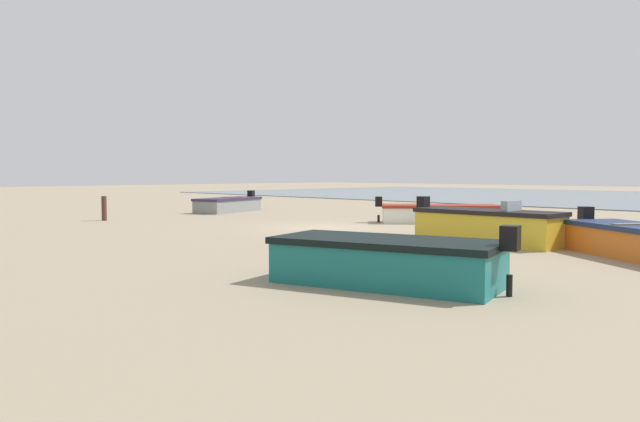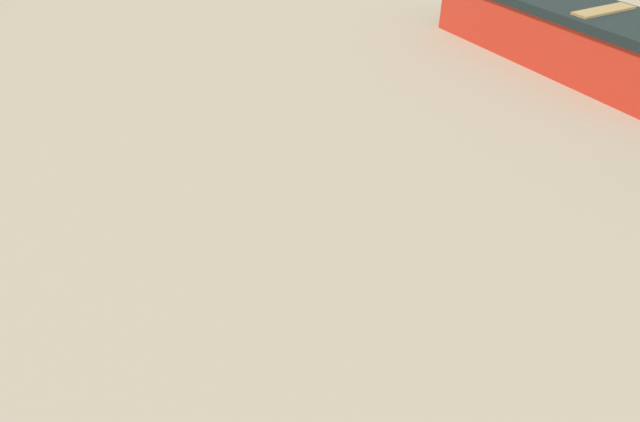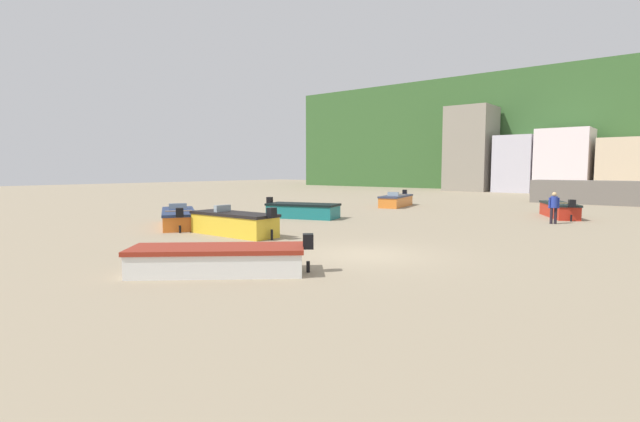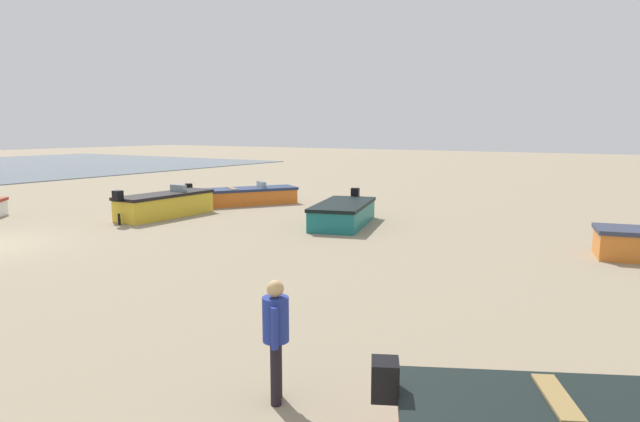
# 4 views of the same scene
# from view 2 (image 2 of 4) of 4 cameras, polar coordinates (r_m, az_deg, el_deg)

# --- Properties ---
(boat_red_6) EXTENTS (2.95, 4.31, 1.17)m
(boat_red_6) POSITION_cam_2_polar(r_m,az_deg,el_deg) (8.81, 24.15, 16.58)
(boat_red_6) COLOR #B42617
(boat_red_6) RESTS_ON ground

